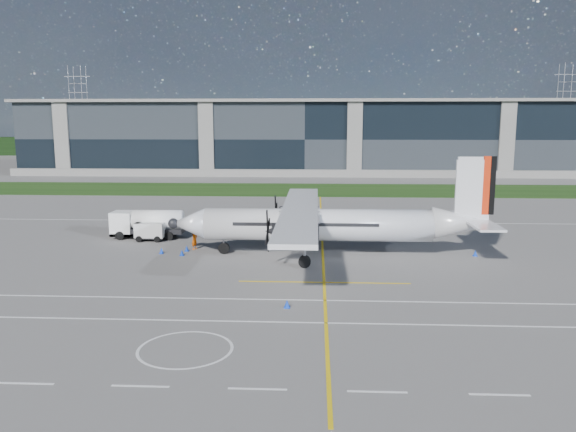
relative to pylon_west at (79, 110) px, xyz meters
The scene contains 18 objects.
ground 136.84m from the pylon_west, 53.97° to the right, with size 400.00×400.00×0.00m, color #64615F.
grass_strip 130.49m from the pylon_west, 51.89° to the right, with size 400.00×18.00×0.04m, color #183C10.
terminal_building 106.57m from the pylon_west, 41.19° to the right, with size 120.00×20.00×15.00m, color black.
tree_line 81.51m from the pylon_west, ahead, with size 400.00×6.00×6.00m, color black.
pylon_west is the anchor object (origin of this frame).
pylon_east 165.00m from the pylon_west, ahead, with size 9.00×4.60×30.00m, color gray, non-canonical shape.
yellow_taxiway_centerline 163.44m from the pylon_west, 59.34° to the right, with size 0.20×70.00×0.01m, color yellow.
white_lane_line 183.09m from the pylon_west, 64.00° to the right, with size 90.00×0.15×0.01m, color white.
turboprop_aircraft 170.08m from the pylon_west, 60.52° to the right, with size 26.82×27.81×8.34m, color white, non-canonical shape.
fuel_tanker_truck 156.69m from the pylon_west, 65.11° to the right, with size 7.26×2.36×2.72m, color white, non-canonical shape.
baggage_tug 158.25m from the pylon_west, 64.93° to the right, with size 2.88×1.73×1.73m, color silver, non-canonical shape.
ground_crew_person 163.48m from the pylon_west, 63.86° to the right, with size 0.87×0.62×2.14m, color #F25907.
safety_cone_nose_port 165.42m from the pylon_west, 64.40° to the right, with size 0.36×0.36×0.50m, color #0B35BB.
safety_cone_nose_stbd 163.99m from the pylon_west, 64.15° to the right, with size 0.36×0.36×0.50m, color #0B35BB.
safety_cone_fwd 164.05m from the pylon_west, 64.91° to the right, with size 0.36×0.36×0.50m, color #0B35BB.
safety_cone_tail 176.48m from the pylon_west, 57.03° to the right, with size 0.36×0.36×0.50m, color #0B35BB.
safety_cone_portwing 181.15m from the pylon_west, 63.45° to the right, with size 0.36×0.36×0.50m, color #0B35BB.
safety_cone_stbdwing 156.70m from the pylon_west, 58.55° to the right, with size 0.36×0.36×0.50m, color #0B35BB.
Camera 1 is at (2.39, -43.91, 11.09)m, focal length 35.00 mm.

